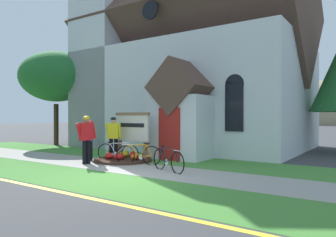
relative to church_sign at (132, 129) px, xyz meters
The scene contains 15 objects.
ground 2.67m from the church_sign, 27.83° to the left, with size 140.00×140.00×0.00m, color #3D3D3F.
sidewalk_slab 2.13m from the church_sign, 117.85° to the right, with size 32.00×2.16×0.01m, color #99968E.
grass_verge 4.05m from the church_sign, 102.10° to the right, with size 32.00×2.33×0.01m, color #427F33.
church_lawn 1.74m from the church_sign, 131.80° to the left, with size 24.00×2.71×0.01m, color #427F33.
church_building 7.30m from the church_sign, 101.80° to the left, with size 12.61×10.20×13.73m.
church_sign is the anchor object (origin of this frame).
flower_bed 1.28m from the church_sign, 89.99° to the right, with size 2.23×2.23×0.34m.
bicycle_silver 1.64m from the church_sign, 39.52° to the right, with size 1.58×0.68×0.81m.
bicycle_red 1.18m from the church_sign, 95.25° to the right, with size 1.70×0.50×0.78m.
bicycle_orange 3.20m from the church_sign, 27.80° to the right, with size 1.62×0.69×0.82m.
cyclist_in_green_jersey 1.96m from the church_sign, 108.05° to the right, with size 0.32×0.80×1.77m.
cyclist_in_orange_jersey 0.79m from the church_sign, 144.98° to the right, with size 0.67×0.34×1.73m.
cyclist_in_white_jersey 1.69m from the church_sign, 138.69° to the right, with size 0.50×0.58×1.58m.
yard_deciduous_tree 9.23m from the church_sign, 163.10° to the left, with size 4.36×4.36×5.75m.
distant_hill 74.99m from the church_sign, 92.19° to the left, with size 108.03×37.98×20.84m, color #847A5B.
Camera 1 is at (6.26, -6.80, 1.74)m, focal length 33.76 mm.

